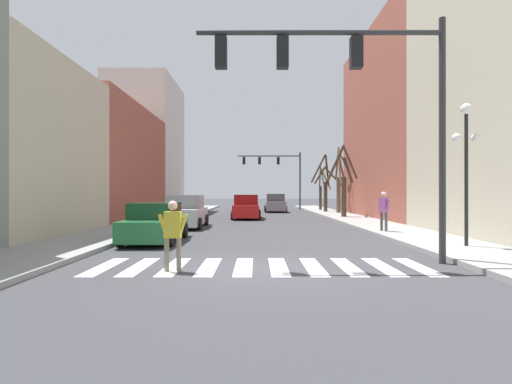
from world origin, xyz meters
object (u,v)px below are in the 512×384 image
at_px(car_at_intersection, 244,208).
at_px(pedestrian_waiting_at_curb, 382,208).
at_px(traffic_signal_near, 351,81).
at_px(street_tree_left_far, 323,185).
at_px(car_parked_right_mid, 184,212).
at_px(street_tree_right_far, 319,189).
at_px(traffic_signal_far, 275,167).
at_px(car_parked_left_near, 153,223).
at_px(street_lamp_right_corner, 464,146).
at_px(street_tree_left_mid, 337,182).
at_px(pedestrian_on_right_sidewalk, 171,230).
at_px(street_tree_left_near, 342,184).
at_px(car_driving_away_lane, 273,204).

xyz_separation_m(car_at_intersection, pedestrian_waiting_at_curb, (6.61, -11.09, 0.40)).
xyz_separation_m(traffic_signal_near, street_tree_left_far, (3.96, 27.10, -2.26)).
relative_size(car_parked_right_mid, street_tree_right_far, 1.02).
bearing_deg(traffic_signal_far, car_parked_left_near, -101.91).
bearing_deg(street_lamp_right_corner, street_tree_left_mid, 88.96).
distance_m(pedestrian_on_right_sidewalk, street_tree_left_near, 21.79).
bearing_deg(street_tree_left_far, pedestrian_on_right_sidewalk, -106.98).
bearing_deg(street_tree_right_far, pedestrian_on_right_sidewalk, -105.55).
relative_size(street_tree_right_far, street_tree_left_far, 0.84).
xyz_separation_m(car_parked_right_mid, pedestrian_waiting_at_curb, (9.76, -3.60, 0.39)).
bearing_deg(car_driving_away_lane, street_tree_left_mid, -127.99).
bearing_deg(street_tree_left_near, car_at_intersection, -178.20).
xyz_separation_m(street_lamp_right_corner, car_driving_away_lane, (-5.09, 26.50, -2.65)).
relative_size(car_parked_right_mid, street_tree_left_near, 0.87).
bearing_deg(car_at_intersection, traffic_signal_near, 10.13).
xyz_separation_m(street_tree_left_near, street_tree_left_far, (0.05, 8.20, 0.13)).
distance_m(street_lamp_right_corner, car_driving_away_lane, 27.12).
xyz_separation_m(car_parked_right_mid, street_tree_left_mid, (11.28, 13.51, 2.07)).
bearing_deg(street_tree_left_far, street_lamp_right_corner, -89.00).
bearing_deg(pedestrian_waiting_at_curb, car_parked_left_near, 84.55).
distance_m(car_parked_right_mid, street_tree_right_far, 22.21).
bearing_deg(street_lamp_right_corner, car_at_intersection, 115.51).
xyz_separation_m(street_lamp_right_corner, car_parked_right_mid, (-10.87, 8.70, -2.65)).
distance_m(car_parked_right_mid, street_tree_left_near, 13.06).
bearing_deg(pedestrian_on_right_sidewalk, traffic_signal_far, 83.54).
xyz_separation_m(street_lamp_right_corner, street_tree_left_mid, (0.40, 22.21, -0.59)).
xyz_separation_m(car_at_intersection, car_parked_left_near, (-3.21, -13.90, -0.10)).
distance_m(traffic_signal_near, street_tree_left_far, 27.48).
bearing_deg(street_lamp_right_corner, street_tree_right_far, 90.43).
relative_size(traffic_signal_far, car_at_intersection, 1.49).
distance_m(traffic_signal_far, street_tree_left_far, 9.05).
distance_m(street_tree_left_near, street_tree_left_far, 8.20).
distance_m(car_at_intersection, street_tree_left_mid, 10.33).
distance_m(car_driving_away_lane, street_tree_left_far, 5.36).
height_order(pedestrian_on_right_sidewalk, street_tree_right_far, street_tree_right_far).
bearing_deg(car_parked_right_mid, traffic_signal_near, -149.89).
bearing_deg(car_at_intersection, car_parked_right_mid, -22.82).
bearing_deg(car_driving_away_lane, car_parked_right_mid, 162.01).
bearing_deg(pedestrian_on_right_sidewalk, car_parked_left_near, 108.56).
height_order(street_lamp_right_corner, street_tree_left_near, street_tree_left_near).
xyz_separation_m(car_parked_left_near, street_tree_left_near, (10.46, 14.13, 1.83)).
xyz_separation_m(car_parked_left_near, pedestrian_on_right_sidewalk, (1.90, -5.86, 0.30)).
bearing_deg(street_tree_left_near, street_lamp_right_corner, -88.33).
bearing_deg(car_driving_away_lane, street_tree_left_far, -112.06).
xyz_separation_m(car_driving_away_lane, street_tree_left_mid, (5.49, -4.29, 2.06)).
height_order(car_parked_left_near, pedestrian_waiting_at_curb, pedestrian_waiting_at_curb).
bearing_deg(traffic_signal_far, street_tree_left_mid, -63.74).
distance_m(car_driving_away_lane, street_tree_left_near, 11.23).
xyz_separation_m(traffic_signal_far, car_parked_right_mid, (-6.28, -23.65, -4.03)).
xyz_separation_m(street_lamp_right_corner, street_tree_left_far, (-0.43, 24.62, -0.81)).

